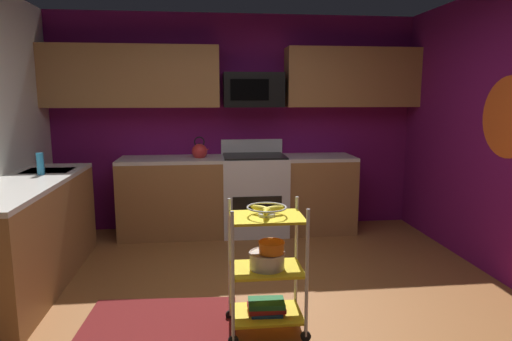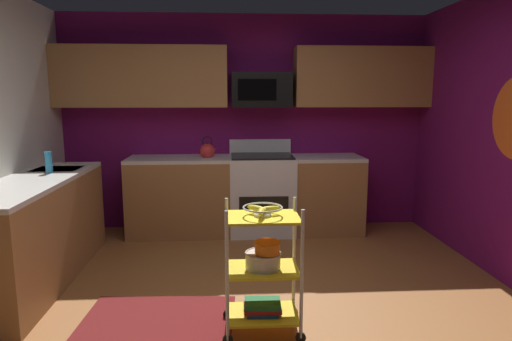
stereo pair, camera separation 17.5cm
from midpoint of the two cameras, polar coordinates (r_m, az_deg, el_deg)
floor at (r=3.52m, az=-1.05°, el=-18.40°), size 4.40×4.80×0.04m
wall_back at (r=5.55m, az=-3.47°, el=6.09°), size 4.52×0.06×2.60m
wall_flower_decal at (r=4.35m, az=28.60°, el=6.01°), size 0.00×0.71×0.71m
counter_run at (r=4.80m, az=-12.71°, el=-4.78°), size 3.58×2.67×0.92m
oven_range at (r=5.35m, az=-1.18°, el=-2.92°), size 0.76×0.65×1.10m
upper_cabinets at (r=5.34m, az=-3.88°, el=11.86°), size 4.40×0.33×0.70m
microwave at (r=5.33m, az=-1.33°, el=10.27°), size 0.70×0.39×0.40m
rolling_cart at (r=3.14m, az=-0.29°, el=-12.52°), size 0.56×0.38×0.91m
fruit_bowl at (r=3.00m, az=-0.29°, el=-4.98°), size 0.27×0.27×0.07m
mixing_bowl_large at (r=3.11m, az=-0.23°, el=-11.36°), size 0.25×0.25×0.11m
mixing_bowl_small at (r=3.06m, az=0.33°, el=-9.76°), size 0.18×0.18×0.08m
book_stack at (r=3.25m, az=-0.28°, el=-17.05°), size 0.26×0.20×0.09m
kettle at (r=5.24m, az=-8.19°, el=2.48°), size 0.21×0.18×0.26m
dish_soap_bottle at (r=4.53m, az=-26.91°, el=0.76°), size 0.06×0.06×0.20m
floor_rug at (r=3.52m, az=-13.63°, el=-18.21°), size 1.14×0.76×0.01m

